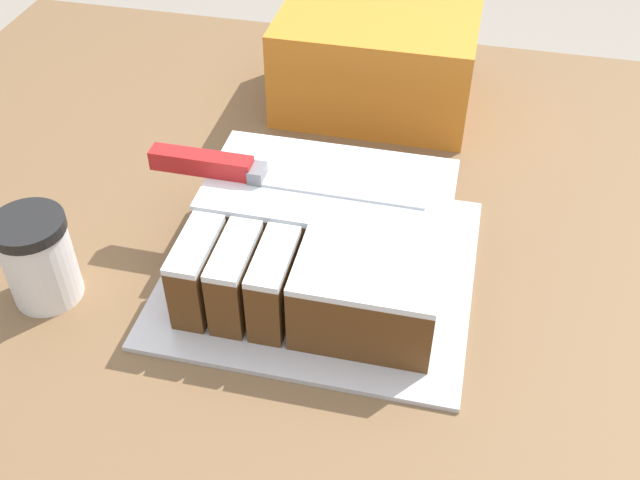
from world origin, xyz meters
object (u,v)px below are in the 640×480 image
object	(u,v)px
knife	(230,168)
coffee_cup	(38,258)
storage_box	(377,60)
cake_board	(320,270)
cake	(324,239)

from	to	relation	value
knife	coffee_cup	xyz separation A→B (m)	(-0.17, -0.13, -0.05)
coffee_cup	storage_box	size ratio (longest dim) A/B	0.38
knife	storage_box	size ratio (longest dim) A/B	1.13
cake_board	coffee_cup	world-z (taller)	coffee_cup
cake_board	knife	bearing A→B (deg)	161.36
coffee_cup	cake	bearing A→B (deg)	19.70
knife	coffee_cup	distance (m)	0.22
cake_board	storage_box	distance (m)	0.37
cake_board	storage_box	world-z (taller)	storage_box
cake	knife	bearing A→B (deg)	163.22
cake_board	knife	distance (m)	0.15
cake	storage_box	size ratio (longest dim) A/B	0.99
cake	storage_box	xyz separation A→B (m)	(-0.00, 0.36, 0.02)
knife	storage_box	distance (m)	0.34
cake	knife	xyz separation A→B (m)	(-0.11, 0.03, 0.05)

